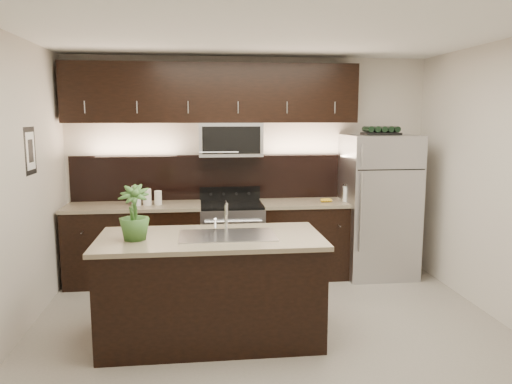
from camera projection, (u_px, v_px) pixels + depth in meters
ground at (272, 336)px, 4.54m from camera, size 4.50×4.50×0.00m
room_walls at (260, 150)px, 4.24m from camera, size 4.52×4.02×2.71m
counter_run at (215, 241)px, 6.08m from camera, size 3.51×0.65×0.94m
upper_fixtures at (215, 103)px, 5.97m from camera, size 3.49×0.40×1.66m
island at (211, 287)px, 4.44m from camera, size 1.96×0.96×0.94m
sink_faucet at (227, 234)px, 4.39m from camera, size 0.84×0.50×0.28m
refrigerator at (378, 206)px, 6.19m from camera, size 0.85×0.76×1.75m
wine_rack at (381, 131)px, 6.05m from camera, size 0.43×0.27×0.10m
plant at (134, 213)px, 4.20m from camera, size 0.28×0.28×0.47m
canisters at (144, 197)px, 5.86m from camera, size 0.35×0.12×0.23m
french_press at (347, 193)px, 6.13m from camera, size 0.10×0.10×0.28m
bananas at (322, 200)px, 6.08m from camera, size 0.17×0.14×0.05m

